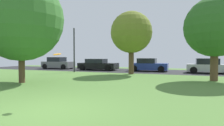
{
  "coord_description": "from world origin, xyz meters",
  "views": [
    {
      "loc": [
        3.84,
        -4.63,
        1.65
      ],
      "look_at": [
        0.0,
        5.46,
        1.25
      ],
      "focal_mm": 30.47,
      "sensor_mm": 36.0,
      "label": 1
    }
  ],
  "objects_px": {
    "oak_tree_center": "(131,33)",
    "parked_car_blue": "(148,65)",
    "birch_tree_lone": "(21,19)",
    "street_lamp_post": "(74,50)",
    "frisbee_disc": "(57,54)",
    "oak_tree_left": "(215,27)",
    "parked_car_grey": "(58,63)",
    "parked_car_silver": "(209,66)",
    "parked_car_black": "(98,65)"
  },
  "relations": [
    {
      "from": "parked_car_grey",
      "to": "parked_car_black",
      "type": "relative_size",
      "value": 0.89
    },
    {
      "from": "frisbee_disc",
      "to": "parked_car_grey",
      "type": "height_order",
      "value": "frisbee_disc"
    },
    {
      "from": "birch_tree_lone",
      "to": "parked_car_grey",
      "type": "height_order",
      "value": "birch_tree_lone"
    },
    {
      "from": "frisbee_disc",
      "to": "parked_car_black",
      "type": "relative_size",
      "value": 0.07
    },
    {
      "from": "birch_tree_lone",
      "to": "frisbee_disc",
      "type": "xyz_separation_m",
      "value": [
        5.28,
        -3.52,
        -2.2
      ]
    },
    {
      "from": "street_lamp_post",
      "to": "parked_car_blue",
      "type": "bearing_deg",
      "value": 29.6
    },
    {
      "from": "birch_tree_lone",
      "to": "parked_car_blue",
      "type": "bearing_deg",
      "value": 64.28
    },
    {
      "from": "parked_car_blue",
      "to": "oak_tree_left",
      "type": "bearing_deg",
      "value": -50.04
    },
    {
      "from": "parked_car_silver",
      "to": "oak_tree_center",
      "type": "bearing_deg",
      "value": -152.25
    },
    {
      "from": "parked_car_blue",
      "to": "parked_car_silver",
      "type": "height_order",
      "value": "parked_car_silver"
    },
    {
      "from": "parked_car_grey",
      "to": "parked_car_silver",
      "type": "bearing_deg",
      "value": -0.97
    },
    {
      "from": "oak_tree_left",
      "to": "parked_car_black",
      "type": "height_order",
      "value": "oak_tree_left"
    },
    {
      "from": "parked_car_black",
      "to": "street_lamp_post",
      "type": "distance_m",
      "value": 4.01
    },
    {
      "from": "oak_tree_left",
      "to": "parked_car_silver",
      "type": "distance_m",
      "value": 6.82
    },
    {
      "from": "oak_tree_left",
      "to": "parked_car_grey",
      "type": "xyz_separation_m",
      "value": [
        -17.29,
        6.46,
        -2.86
      ]
    },
    {
      "from": "oak_tree_center",
      "to": "frisbee_disc",
      "type": "xyz_separation_m",
      "value": [
        0.45,
        -11.38,
        -2.07
      ]
    },
    {
      "from": "frisbee_disc",
      "to": "street_lamp_post",
      "type": "relative_size",
      "value": 0.08
    },
    {
      "from": "oak_tree_left",
      "to": "parked_car_black",
      "type": "relative_size",
      "value": 1.2
    },
    {
      "from": "frisbee_disc",
      "to": "parked_car_blue",
      "type": "relative_size",
      "value": 0.08
    },
    {
      "from": "oak_tree_left",
      "to": "frisbee_disc",
      "type": "relative_size",
      "value": 16.39
    },
    {
      "from": "frisbee_disc",
      "to": "parked_car_blue",
      "type": "height_order",
      "value": "frisbee_disc"
    },
    {
      "from": "oak_tree_center",
      "to": "parked_car_black",
      "type": "height_order",
      "value": "oak_tree_center"
    },
    {
      "from": "birch_tree_lone",
      "to": "street_lamp_post",
      "type": "height_order",
      "value": "birch_tree_lone"
    },
    {
      "from": "oak_tree_left",
      "to": "oak_tree_center",
      "type": "relative_size",
      "value": 0.97
    },
    {
      "from": "oak_tree_left",
      "to": "parked_car_silver",
      "type": "xyz_separation_m",
      "value": [
        0.37,
        6.16,
        -2.9
      ]
    },
    {
      "from": "birch_tree_lone",
      "to": "street_lamp_post",
      "type": "bearing_deg",
      "value": 98.73
    },
    {
      "from": "parked_car_blue",
      "to": "parked_car_black",
      "type": "bearing_deg",
      "value": -176.01
    },
    {
      "from": "oak_tree_center",
      "to": "parked_car_silver",
      "type": "height_order",
      "value": "oak_tree_center"
    },
    {
      "from": "oak_tree_center",
      "to": "parked_car_grey",
      "type": "height_order",
      "value": "oak_tree_center"
    },
    {
      "from": "parked_car_silver",
      "to": "street_lamp_post",
      "type": "height_order",
      "value": "street_lamp_post"
    },
    {
      "from": "oak_tree_left",
      "to": "parked_car_silver",
      "type": "bearing_deg",
      "value": 86.59
    },
    {
      "from": "parked_car_black",
      "to": "parked_car_blue",
      "type": "distance_m",
      "value": 5.91
    },
    {
      "from": "birch_tree_lone",
      "to": "parked_car_blue",
      "type": "distance_m",
      "value": 13.53
    },
    {
      "from": "frisbee_disc",
      "to": "street_lamp_post",
      "type": "height_order",
      "value": "street_lamp_post"
    },
    {
      "from": "birch_tree_lone",
      "to": "parked_car_grey",
      "type": "relative_size",
      "value": 1.59
    },
    {
      "from": "parked_car_black",
      "to": "street_lamp_post",
      "type": "bearing_deg",
      "value": -106.15
    },
    {
      "from": "oak_tree_left",
      "to": "parked_car_silver",
      "type": "relative_size",
      "value": 1.35
    },
    {
      "from": "birch_tree_lone",
      "to": "oak_tree_left",
      "type": "bearing_deg",
      "value": 25.06
    },
    {
      "from": "parked_car_black",
      "to": "parked_car_grey",
      "type": "bearing_deg",
      "value": 177.21
    },
    {
      "from": "birch_tree_lone",
      "to": "parked_car_silver",
      "type": "relative_size",
      "value": 1.58
    },
    {
      "from": "parked_car_grey",
      "to": "parked_car_black",
      "type": "distance_m",
      "value": 5.89
    },
    {
      "from": "parked_car_black",
      "to": "parked_car_silver",
      "type": "bearing_deg",
      "value": -0.06
    },
    {
      "from": "parked_car_grey",
      "to": "oak_tree_left",
      "type": "bearing_deg",
      "value": -20.48
    },
    {
      "from": "oak_tree_center",
      "to": "parked_car_blue",
      "type": "height_order",
      "value": "oak_tree_center"
    },
    {
      "from": "parked_car_grey",
      "to": "parked_car_silver",
      "type": "relative_size",
      "value": 0.99
    },
    {
      "from": "birch_tree_lone",
      "to": "parked_car_silver",
      "type": "xyz_separation_m",
      "value": [
        11.58,
        11.4,
        -3.26
      ]
    },
    {
      "from": "birch_tree_lone",
      "to": "frisbee_disc",
      "type": "bearing_deg",
      "value": -33.69
    },
    {
      "from": "parked_car_blue",
      "to": "parked_car_silver",
      "type": "xyz_separation_m",
      "value": [
        5.88,
        -0.42,
        0.01
      ]
    },
    {
      "from": "birch_tree_lone",
      "to": "frisbee_disc",
      "type": "relative_size",
      "value": 19.19
    },
    {
      "from": "birch_tree_lone",
      "to": "street_lamp_post",
      "type": "xyz_separation_m",
      "value": [
        -1.21,
        7.9,
        -1.66
      ]
    }
  ]
}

